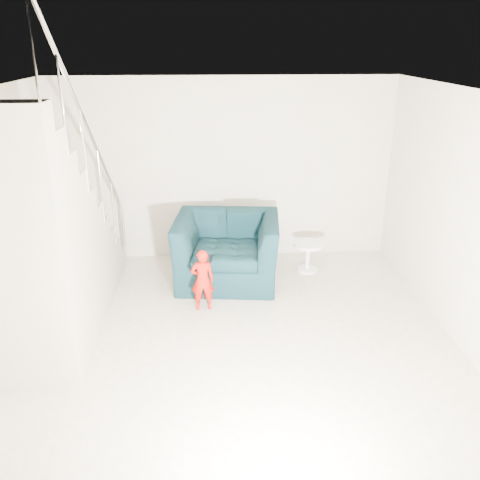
% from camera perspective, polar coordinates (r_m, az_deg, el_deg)
% --- Properties ---
extents(floor, '(5.50, 5.50, 0.00)m').
position_cam_1_polar(floor, '(5.60, -0.84, -12.73)').
color(floor, tan).
rests_on(floor, ground).
extents(ceiling, '(5.50, 5.50, 0.00)m').
position_cam_1_polar(ceiling, '(4.65, -1.02, 15.93)').
color(ceiling, silver).
rests_on(ceiling, back_wall).
extents(back_wall, '(5.00, 0.00, 5.00)m').
position_cam_1_polar(back_wall, '(7.59, -1.83, 7.81)').
color(back_wall, '#B1A590').
rests_on(back_wall, floor).
extents(front_wall, '(5.00, 0.00, 5.00)m').
position_cam_1_polar(front_wall, '(2.61, 1.92, -22.30)').
color(front_wall, '#B1A590').
rests_on(front_wall, floor).
extents(right_wall, '(0.00, 5.50, 5.50)m').
position_cam_1_polar(right_wall, '(5.64, 25.34, 0.76)').
color(right_wall, '#B1A590').
rests_on(right_wall, floor).
extents(armchair, '(1.52, 1.36, 0.91)m').
position_cam_1_polar(armchair, '(7.01, -1.48, -1.08)').
color(armchair, black).
rests_on(armchair, floor).
extents(toddler, '(0.31, 0.22, 0.80)m').
position_cam_1_polar(toddler, '(6.29, -4.24, -4.49)').
color(toddler, '#AF0C05').
rests_on(toddler, floor).
extents(side_table, '(0.43, 0.43, 0.43)m').
position_cam_1_polar(side_table, '(7.41, 7.61, -1.36)').
color(side_table, silver).
rests_on(side_table, floor).
extents(staircase, '(1.02, 3.03, 3.62)m').
position_cam_1_polar(staircase, '(5.91, -20.91, -1.88)').
color(staircase, '#ADA089').
rests_on(staircase, floor).
extents(cushion, '(0.48, 0.23, 0.47)m').
position_cam_1_polar(cushion, '(7.25, 0.43, 1.76)').
color(cushion, black).
rests_on(cushion, armchair).
extents(throw, '(0.05, 0.47, 0.53)m').
position_cam_1_polar(throw, '(7.02, -6.73, -0.19)').
color(throw, black).
rests_on(throw, armchair).
extents(phone, '(0.04, 0.05, 0.10)m').
position_cam_1_polar(phone, '(6.15, -3.33, -2.05)').
color(phone, black).
rests_on(phone, toddler).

